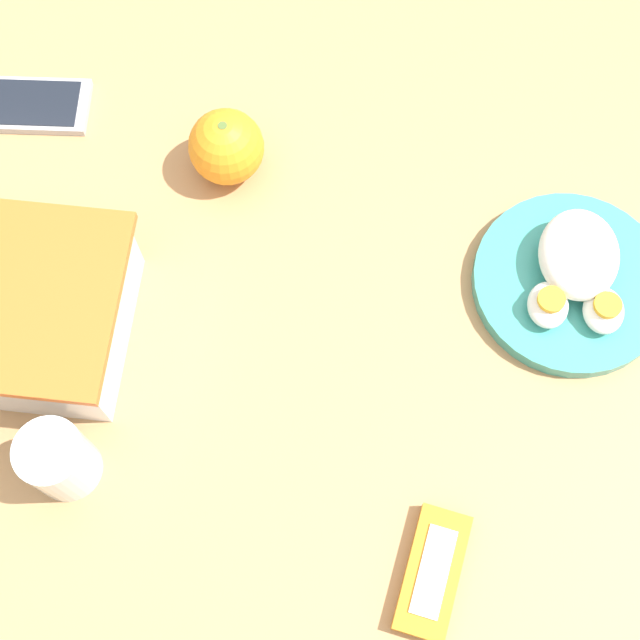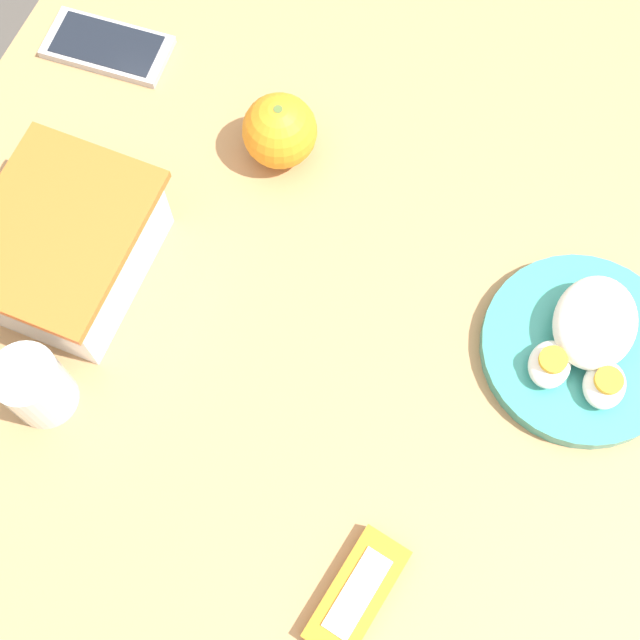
% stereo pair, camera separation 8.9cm
% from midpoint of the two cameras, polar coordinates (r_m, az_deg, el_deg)
% --- Properties ---
extents(ground_plane, '(10.00, 10.00, 0.00)m').
position_cam_midpoint_polar(ground_plane, '(1.68, -1.64, -9.58)').
color(ground_plane, '#4C4742').
extents(table, '(1.08, 0.94, 0.78)m').
position_cam_midpoint_polar(table, '(1.03, -2.64, -1.92)').
color(table, '#AD7F51').
rests_on(table, ground_plane).
extents(food_container, '(0.19, 0.15, 0.10)m').
position_cam_midpoint_polar(food_container, '(0.93, -19.42, -0.17)').
color(food_container, white).
rests_on(food_container, table).
extents(orange_fruit, '(0.08, 0.08, 0.08)m').
position_cam_midpoint_polar(orange_fruit, '(0.98, -8.65, 10.59)').
color(orange_fruit, orange).
rests_on(orange_fruit, table).
extents(rice_plate, '(0.20, 0.20, 0.07)m').
position_cam_midpoint_polar(rice_plate, '(0.95, 13.37, 2.40)').
color(rice_plate, teal).
rests_on(rice_plate, table).
extents(candy_bar, '(0.12, 0.07, 0.02)m').
position_cam_midpoint_polar(candy_bar, '(0.86, 4.18, -16.23)').
color(candy_bar, orange).
rests_on(candy_bar, table).
extents(cell_phone, '(0.08, 0.15, 0.01)m').
position_cam_midpoint_polar(cell_phone, '(1.11, -20.61, 12.49)').
color(cell_phone, '#ADADB2').
rests_on(cell_phone, table).
extents(drinking_glass, '(0.06, 0.06, 0.08)m').
position_cam_midpoint_polar(drinking_glass, '(0.89, -19.19, -8.85)').
color(drinking_glass, silver).
rests_on(drinking_glass, table).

